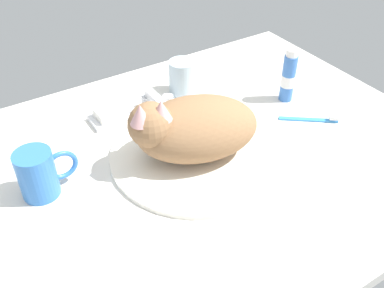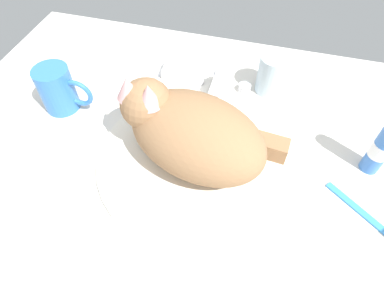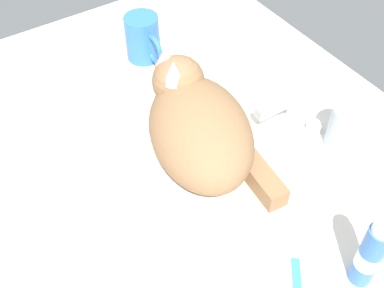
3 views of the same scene
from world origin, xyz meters
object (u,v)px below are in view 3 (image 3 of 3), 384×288
rinse_cup (348,127)px  coffee_mug (143,39)px  toothpaste_bottle (370,254)px  cat (198,124)px  faucet (289,107)px  soap_bar (262,75)px

rinse_cup → coffee_mug: bearing=-157.6°
rinse_cup → toothpaste_bottle: size_ratio=0.64×
cat → faucet: bearing=86.3°
cat → coffee_mug: cat is taller
cat → toothpaste_bottle: size_ratio=2.28×
faucet → rinse_cup: 11.74cm
faucet → toothpaste_bottle: bearing=-23.0°
toothpaste_bottle → soap_bar: bearing=160.2°
toothpaste_bottle → rinse_cup: bearing=140.3°
coffee_mug → rinse_cup: (42.29, 17.40, -0.50)cm
cat → coffee_mug: 30.75cm
faucet → coffee_mug: coffee_mug is taller
soap_bar → toothpaste_bottle: 44.73cm
rinse_cup → soap_bar: 21.64cm
cat → coffee_mug: size_ratio=2.71×
soap_bar → coffee_mug: bearing=-143.3°
coffee_mug → soap_bar: (20.83, 15.53, -2.62)cm
faucet → coffee_mug: 34.26cm
soap_bar → toothpaste_bottle: toothpaste_bottle is taller
cat → toothpaste_bottle: bearing=11.2°
cat → rinse_cup: (12.28, 23.48, -3.31)cm
soap_bar → faucet: bearing=-9.6°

